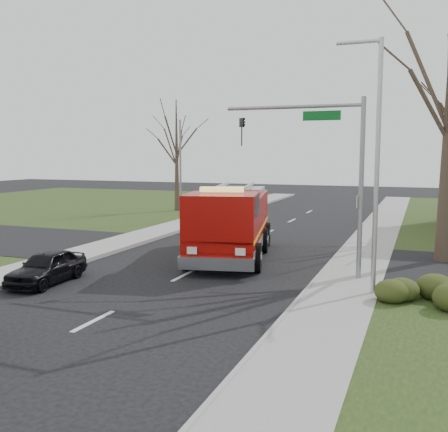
% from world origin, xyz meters
% --- Properties ---
extents(ground, '(120.00, 120.00, 0.00)m').
position_xyz_m(ground, '(0.00, 0.00, 0.00)').
color(ground, black).
rests_on(ground, ground).
extents(sidewalk_right, '(2.40, 80.00, 0.15)m').
position_xyz_m(sidewalk_right, '(6.20, 0.00, 0.07)').
color(sidewalk_right, gray).
rests_on(sidewalk_right, ground).
extents(sidewalk_left, '(2.40, 80.00, 0.15)m').
position_xyz_m(sidewalk_left, '(-6.20, 0.00, 0.07)').
color(sidewalk_left, gray).
rests_on(sidewalk_left, ground).
extents(hedge_corner, '(2.80, 2.00, 0.90)m').
position_xyz_m(hedge_corner, '(9.00, -1.00, 0.58)').
color(hedge_corner, '#2D3714').
rests_on(hedge_corner, lawn_right).
extents(bare_tree_left, '(4.50, 4.50, 9.00)m').
position_xyz_m(bare_tree_left, '(-10.00, 20.00, 5.56)').
color(bare_tree_left, '#3E3224').
rests_on(bare_tree_left, ground).
extents(traffic_signal_mast, '(5.29, 0.18, 6.80)m').
position_xyz_m(traffic_signal_mast, '(5.21, 1.50, 4.71)').
color(traffic_signal_mast, gray).
rests_on(traffic_signal_mast, ground).
extents(streetlight_pole, '(1.48, 0.16, 8.40)m').
position_xyz_m(streetlight_pole, '(7.14, -0.50, 4.55)').
color(streetlight_pole, '#B7BABF').
rests_on(streetlight_pole, ground).
extents(utility_pole_far, '(0.14, 0.14, 7.00)m').
position_xyz_m(utility_pole_far, '(-6.80, 14.00, 3.50)').
color(utility_pole_far, gray).
rests_on(utility_pole_far, ground).
extents(fire_engine, '(4.75, 8.92, 3.42)m').
position_xyz_m(fire_engine, '(0.50, 3.98, 1.55)').
color(fire_engine, '#9C0A07').
rests_on(fire_engine, ground).
extents(parked_car_maroon, '(1.67, 3.68, 1.22)m').
position_xyz_m(parked_car_maroon, '(-4.19, -2.85, 0.61)').
color(parked_car_maroon, black).
rests_on(parked_car_maroon, ground).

